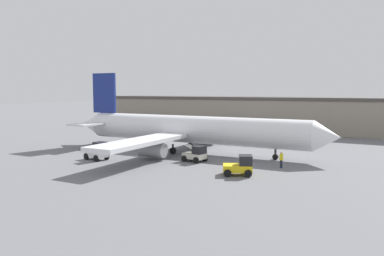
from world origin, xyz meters
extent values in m
plane|color=slate|center=(0.00, 0.00, 0.00)|extent=(400.00, 400.00, 0.00)
cube|color=gray|center=(-3.91, 33.78, 3.29)|extent=(70.78, 10.36, 6.59)
cube|color=#47423D|center=(-3.91, 33.78, 6.94)|extent=(70.78, 10.57, 0.70)
cylinder|color=white|center=(0.00, 0.00, 3.25)|extent=(33.10, 4.44, 3.79)
cone|color=white|center=(18.03, 0.36, 3.25)|extent=(3.10, 3.77, 3.71)
cone|color=white|center=(-18.59, -0.37, 3.25)|extent=(4.24, 3.68, 3.60)
cube|color=white|center=(-1.85, 9.75, 2.59)|extent=(4.25, 15.86, 0.50)
cube|color=white|center=(-1.46, -9.82, 2.59)|extent=(4.25, 15.86, 0.50)
cylinder|color=#939399|center=(-1.80, 7.39, 1.28)|extent=(3.52, 1.89, 1.82)
cylinder|color=#939399|center=(-1.50, -7.45, 1.28)|extent=(3.52, 1.89, 1.82)
cube|color=navy|center=(-15.75, -0.31, 8.27)|extent=(4.37, 0.45, 6.24)
cube|color=white|center=(-15.84, 3.86, 3.63)|extent=(3.50, 4.61, 0.24)
cube|color=white|center=(-15.67, -4.48, 3.63)|extent=(3.50, 4.61, 0.24)
cylinder|color=#38383D|center=(11.89, 0.24, 0.68)|extent=(0.28, 0.28, 1.36)
cylinder|color=black|center=(11.89, 0.24, 0.35)|extent=(0.71, 0.36, 0.70)
cylinder|color=#38383D|center=(-1.60, -2.50, 0.68)|extent=(0.28, 0.28, 1.36)
cylinder|color=black|center=(-1.60, -2.50, 0.45)|extent=(0.91, 0.37, 0.90)
cylinder|color=#38383D|center=(-1.70, 2.43, 0.68)|extent=(0.28, 0.28, 1.36)
cylinder|color=black|center=(-1.70, 2.43, 0.45)|extent=(0.91, 0.37, 0.90)
cylinder|color=#1E2338|center=(13.94, -4.38, 0.44)|extent=(0.29, 0.29, 0.88)
cylinder|color=yellow|center=(13.94, -4.38, 1.23)|extent=(0.40, 0.40, 0.70)
sphere|color=tan|center=(13.94, -4.38, 1.70)|extent=(0.26, 0.26, 0.26)
cube|color=silver|center=(-7.78, -10.77, 0.79)|extent=(3.23, 2.07, 0.79)
cube|color=black|center=(-6.96, -10.93, 1.76)|extent=(1.55, 1.61, 1.13)
cylinder|color=black|center=(-6.89, -11.72, 0.40)|extent=(0.83, 0.42, 0.80)
cylinder|color=black|center=(-6.61, -10.21, 0.40)|extent=(0.83, 0.42, 0.80)
cylinder|color=black|center=(-8.95, -11.33, 0.40)|extent=(0.83, 0.42, 0.80)
cylinder|color=black|center=(-8.67, -9.82, 0.40)|extent=(0.83, 0.42, 0.80)
cube|color=beige|center=(3.60, -5.81, 0.71)|extent=(2.89, 2.10, 0.66)
cube|color=black|center=(4.34, -5.94, 1.52)|extent=(1.40, 1.69, 0.95)
cube|color=#333333|center=(3.13, -5.74, 1.65)|extent=(1.83, 1.44, 0.66)
cylinder|color=black|center=(4.38, -6.80, 0.38)|extent=(0.80, 0.40, 0.76)
cylinder|color=black|center=(4.66, -5.14, 0.38)|extent=(0.80, 0.40, 0.76)
cylinder|color=black|center=(2.55, -6.49, 0.38)|extent=(0.80, 0.40, 0.76)
cylinder|color=black|center=(2.83, -4.83, 0.38)|extent=(0.80, 0.40, 0.76)
cube|color=yellow|center=(11.03, -10.17, 0.73)|extent=(3.43, 2.89, 0.69)
cube|color=black|center=(11.78, -9.82, 1.57)|extent=(1.86, 2.04, 0.99)
cylinder|color=black|center=(12.34, -10.57, 0.39)|extent=(0.82, 0.58, 0.77)
cylinder|color=black|center=(11.58, -8.91, 0.39)|extent=(0.82, 0.58, 0.77)
cylinder|color=black|center=(10.48, -11.43, 0.39)|extent=(0.82, 0.58, 0.77)
cylinder|color=black|center=(9.72, -9.76, 0.39)|extent=(0.82, 0.58, 0.77)
camera|label=1|loc=(25.37, -45.43, 8.66)|focal=35.00mm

